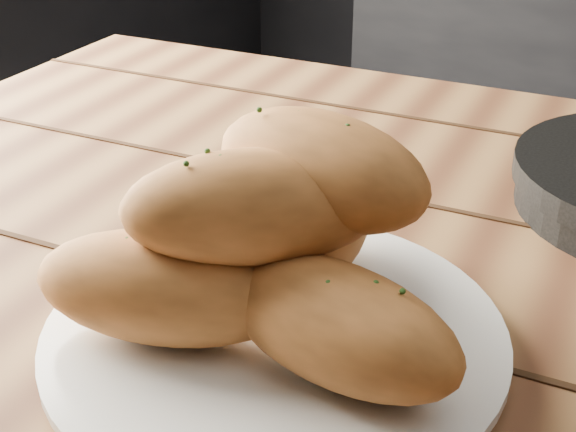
{
  "coord_description": "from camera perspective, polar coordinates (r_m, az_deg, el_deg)",
  "views": [
    {
      "loc": [
        -0.61,
        -0.7,
        1.08
      ],
      "look_at": [
        -0.8,
        -0.3,
        0.84
      ],
      "focal_mm": 50.0,
      "sensor_mm": 36.0,
      "label": 1
    }
  ],
  "objects": [
    {
      "name": "bread_rolls",
      "position": [
        0.5,
        -0.99,
        -2.09
      ],
      "size": [
        0.29,
        0.23,
        0.14
      ],
      "color": "#CC7938",
      "rests_on": "plate"
    },
    {
      "name": "plate",
      "position": [
        0.53,
        -0.93,
        -8.55
      ],
      "size": [
        0.3,
        0.3,
        0.02
      ],
      "color": "white",
      "rests_on": "table"
    },
    {
      "name": "table",
      "position": [
        0.68,
        14.49,
        -12.17
      ],
      "size": [
        1.37,
        0.89,
        0.75
      ],
      "color": "olive",
      "rests_on": "ground"
    }
  ]
}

